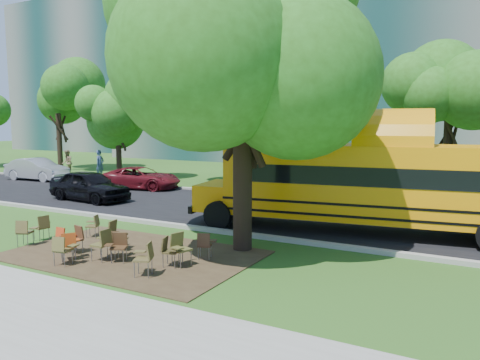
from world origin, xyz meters
The scene contains 33 objects.
ground centered at (0.00, 0.00, 0.00)m, with size 160.00×160.00×0.00m, color #2B4E18.
dirt_patch centered at (1.00, -0.50, 0.01)m, with size 7.00×4.50×0.03m, color #382819.
asphalt_road centered at (0.00, 7.00, 0.02)m, with size 80.00×8.00×0.04m, color black.
kerb_near centered at (0.00, 3.00, 0.07)m, with size 80.00×0.25×0.14m, color gray.
kerb_far centered at (0.00, 11.10, 0.07)m, with size 80.00×0.25×0.14m, color gray.
building_main centered at (-8.00, 36.00, 11.00)m, with size 38.00×16.00×22.00m, color slate.
building_left centered at (-38.00, 40.00, 10.00)m, with size 26.00×14.00×20.00m, color slate.
bg_tree_0 centered at (-12.00, 13.00, 4.57)m, with size 5.20×5.20×7.18m.
bg_tree_1 centered at (-20.00, 15.00, 5.39)m, with size 6.00×6.00×8.40m.
bg_tree_2 centered at (-5.00, 16.00, 4.21)m, with size 4.80×4.80×6.62m.
bg_tree_3 centered at (8.00, 14.00, 5.03)m, with size 5.60×5.60×7.84m.
main_tree centered at (3.53, 1.50, 5.87)m, with size 7.20×7.20×9.49m.
school_bus centered at (6.94, 5.48, 1.76)m, with size 12.69×4.31×3.05m.
chair_0 centered at (-2.50, -1.35, 0.51)m, with size 0.57×0.65×0.83m.
chair_1 centered at (-0.89, -1.26, 0.48)m, with size 0.51×0.45×0.77m.
chair_2 centered at (-0.08, -1.79, 0.50)m, with size 0.54×0.69×0.81m.
chair_3 centered at (-0.52, -1.19, 0.51)m, with size 0.60×0.48×0.82m.
chair_4 centered at (0.14, -2.21, 0.51)m, with size 0.56×0.57×0.82m.
chair_5 centered at (1.18, -1.23, 0.50)m, with size 0.55×0.66×0.82m.
chair_6 centered at (2.61, -1.82, 0.54)m, with size 0.70×0.60×0.88m.
chair_7 centered at (2.66, -0.95, 0.50)m, with size 0.60×0.56×0.82m.
chair_8 centered at (-2.62, -0.61, 0.51)m, with size 0.49×0.59×0.83m.
chair_9 centered at (-1.47, 0.46, 0.48)m, with size 0.61×0.52×0.77m.
chair_10 centered at (0.26, -0.34, 0.55)m, with size 0.63×0.61×0.90m.
chair_11 centered at (0.82, -0.98, 0.50)m, with size 0.55×0.63×0.80m.
chair_12 centered at (2.86, -0.75, 0.56)m, with size 0.54×0.69×0.90m.
chair_13 centered at (3.11, 0.10, 0.48)m, with size 0.53×0.60×0.77m.
chair_14 centered at (0.75, -1.37, 0.56)m, with size 0.56×0.60×0.91m.
black_car centered at (-7.12, 5.69, 0.75)m, with size 1.78×4.41×1.50m, color black.
bg_car_silver centered at (-16.28, 9.94, 0.74)m, with size 1.56×4.47×1.47m, color #9D9EA3.
bg_car_red centered at (-7.66, 10.07, 0.64)m, with size 2.12×4.59×1.27m, color #540E15.
pedestrian_a centered at (-13.69, 12.93, 0.96)m, with size 0.70×0.46×1.93m, color navy.
pedestrian_b centered at (-17.32, 13.32, 0.90)m, with size 0.88×0.69×1.81m, color #896F52.
Camera 1 is at (9.97, -10.51, 3.78)m, focal length 35.00 mm.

